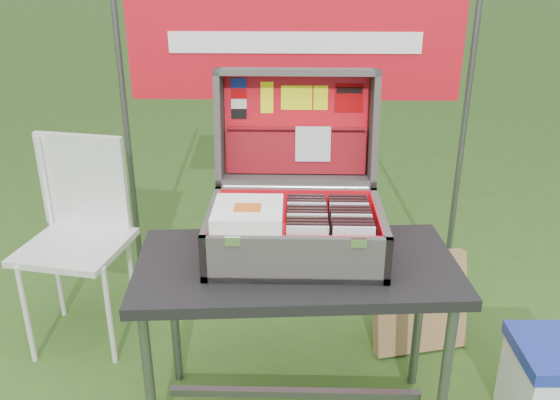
{
  "coord_description": "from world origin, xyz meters",
  "views": [
    {
      "loc": [
        0.0,
        -1.79,
        1.7
      ],
      "look_at": [
        -0.04,
        0.1,
        0.91
      ],
      "focal_mm": 38.0,
      "sensor_mm": 36.0,
      "label": 1
    }
  ],
  "objects_px": {
    "table": "(296,344)",
    "suitcase": "(296,170)",
    "chair": "(75,249)",
    "cardboard_box": "(420,302)"
  },
  "relations": [
    {
      "from": "suitcase",
      "to": "cardboard_box",
      "type": "relative_size",
      "value": 1.37
    },
    {
      "from": "table",
      "to": "cardboard_box",
      "type": "xyz_separation_m",
      "value": [
        0.56,
        0.49,
        -0.12
      ]
    },
    {
      "from": "table",
      "to": "chair",
      "type": "bearing_deg",
      "value": 148.88
    },
    {
      "from": "suitcase",
      "to": "cardboard_box",
      "type": "distance_m",
      "value": 1.02
    },
    {
      "from": "chair",
      "to": "cardboard_box",
      "type": "relative_size",
      "value": 2.08
    },
    {
      "from": "suitcase",
      "to": "cardboard_box",
      "type": "xyz_separation_m",
      "value": [
        0.57,
        0.36,
        -0.77
      ]
    },
    {
      "from": "suitcase",
      "to": "chair",
      "type": "xyz_separation_m",
      "value": [
        -0.98,
        0.38,
        -0.52
      ]
    },
    {
      "from": "table",
      "to": "chair",
      "type": "xyz_separation_m",
      "value": [
        -0.99,
        0.5,
        0.12
      ]
    },
    {
      "from": "suitcase",
      "to": "chair",
      "type": "relative_size",
      "value": 0.66
    },
    {
      "from": "table",
      "to": "suitcase",
      "type": "relative_size",
      "value": 1.81
    }
  ]
}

